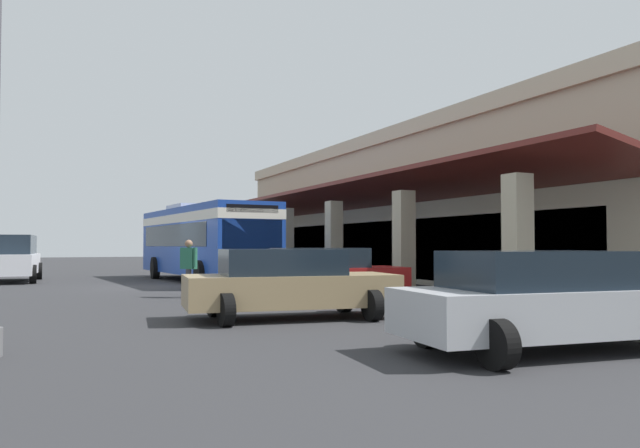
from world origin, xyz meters
TOP-DOWN VIEW (x-y plane):
  - ground at (0.00, 8.00)m, footprint 120.00×120.00m
  - curb_strip at (-1.22, 5.18)m, footprint 37.54×0.50m
  - plaza_building at (-1.22, 14.80)m, footprint 31.58×13.54m
  - transit_bus at (-2.43, 2.49)m, footprint 11.37×3.39m
  - parked_sedan_tan at (11.43, 0.96)m, footprint 2.81×4.60m
  - parked_sedan_red at (7.85, 3.46)m, footprint 2.68×4.53m
  - parked_suv_white at (-5.52, -4.94)m, footprint 4.92×2.42m
  - parked_sedan_silver at (16.73, 2.90)m, footprint 2.73×4.56m
  - pedestrian at (5.32, 0.19)m, footprint 0.64×0.46m
  - potted_palm at (-7.51, 6.48)m, footprint 1.84×1.90m

SIDE VIEW (x-z plane):
  - ground at x=0.00m, z-range 0.00..0.00m
  - curb_strip at x=-1.22m, z-range 0.00..0.12m
  - potted_palm at x=-7.51m, z-range -0.58..2.05m
  - parked_sedan_tan at x=11.43m, z-range 0.02..1.49m
  - parked_sedan_red at x=7.85m, z-range 0.02..1.49m
  - parked_sedan_silver at x=16.73m, z-range 0.02..1.49m
  - pedestrian at x=5.32m, z-range 0.11..1.82m
  - parked_suv_white at x=-5.52m, z-range 0.03..2.00m
  - transit_bus at x=-2.43m, z-range 0.18..3.52m
  - plaza_building at x=-1.22m, z-range 0.00..6.61m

